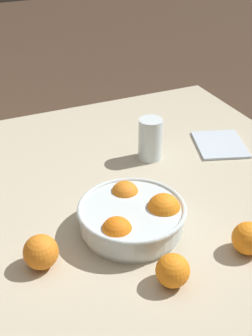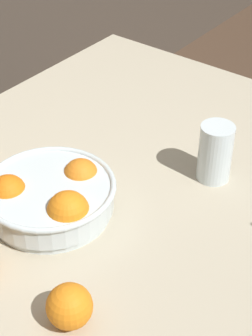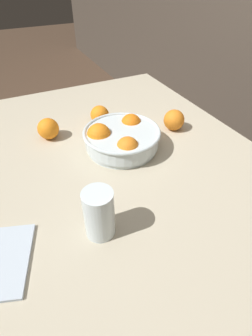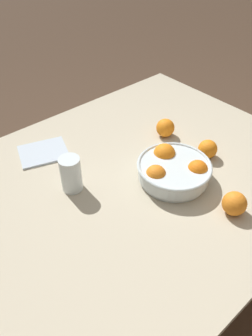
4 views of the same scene
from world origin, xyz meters
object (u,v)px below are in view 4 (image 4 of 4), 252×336
(fruit_bowl, at_px, (173,170))
(orange_loose_near_bowl, at_px, (208,149))
(orange_loose_front, at_px, (165,128))
(orange_loose_aside, at_px, (234,203))
(juice_glass, at_px, (71,176))

(fruit_bowl, bearing_deg, orange_loose_near_bowl, -179.92)
(fruit_bowl, xyz_separation_m, orange_loose_near_bowl, (-0.20, -0.00, -0.01))
(orange_loose_front, bearing_deg, fruit_bowl, 49.53)
(orange_loose_front, relative_size, orange_loose_aside, 0.98)
(orange_loose_aside, bearing_deg, orange_loose_near_bowl, -125.08)
(orange_loose_near_bowl, relative_size, orange_loose_aside, 0.93)
(fruit_bowl, relative_size, juice_glass, 2.02)
(juice_glass, distance_m, orange_loose_aside, 0.55)
(juice_glass, xyz_separation_m, orange_loose_near_bowl, (-0.50, 0.20, -0.02))
(juice_glass, xyz_separation_m, orange_loose_aside, (-0.33, 0.44, -0.02))
(orange_loose_near_bowl, relative_size, orange_loose_front, 0.96)
(juice_glass, height_order, orange_loose_near_bowl, juice_glass)
(juice_glass, relative_size, orange_loose_near_bowl, 1.78)
(fruit_bowl, distance_m, juice_glass, 0.36)
(fruit_bowl, height_order, juice_glass, juice_glass)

